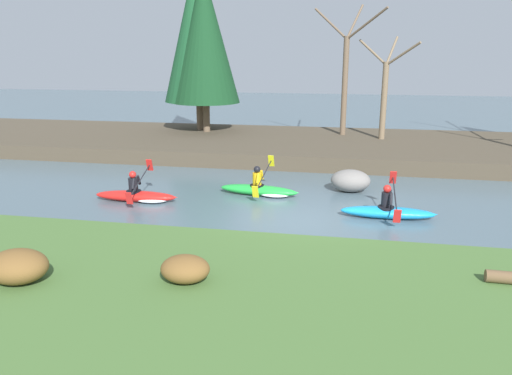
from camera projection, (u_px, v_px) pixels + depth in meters
ground_plane at (301, 222)px, 14.30m from camera, size 90.00×90.00×0.00m
riverbank_near at (269, 313)px, 8.80m from camera, size 44.00×6.65×0.51m
riverbank_far at (323, 146)px, 23.89m from camera, size 44.00×8.34×0.64m
conifer_tree_far_left at (197, 31)px, 25.43m from camera, size 3.59×3.59×8.64m
conifer_tree_left at (204, 37)px, 25.05m from camera, size 3.51×3.51×8.09m
bare_tree_upstream at (346, 74)px, 24.56m from camera, size 3.52×3.48×6.38m
bare_tree_mid_upstream at (385, 91)px, 23.50m from camera, size 2.68×2.65×4.78m
shrub_clump_second at (18, 266)px, 9.35m from camera, size 1.16×0.97×0.63m
shrub_clump_third at (185, 269)px, 9.38m from camera, size 0.94×0.79×0.51m
kayaker_lead at (388, 211)px, 14.56m from camera, size 2.77×2.06×1.20m
kayaker_middle at (262, 190)px, 16.88m from camera, size 2.79×2.07×1.20m
kayaker_trailing at (139, 195)px, 16.20m from camera, size 2.78×2.07×1.20m
boulder_midstream at (350, 181)px, 17.30m from camera, size 1.36×1.07×0.77m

